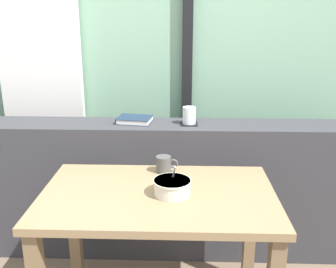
% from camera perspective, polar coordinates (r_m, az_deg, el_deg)
% --- Properties ---
extents(outdoor_backdrop, '(4.80, 0.08, 2.80)m').
position_cam_1_polar(outdoor_backdrop, '(2.75, -1.58, 15.52)').
color(outdoor_backdrop, '#84B293').
rests_on(outdoor_backdrop, ground).
extents(curtain_left_panel, '(0.56, 0.06, 2.50)m').
position_cam_1_polar(curtain_left_panel, '(2.82, -18.40, 11.67)').
color(curtain_left_panel, white).
rests_on(curtain_left_panel, ground).
extents(window_divider_post, '(0.07, 0.05, 2.60)m').
position_cam_1_polar(window_divider_post, '(2.68, 2.87, 13.32)').
color(window_divider_post, black).
rests_on(window_divider_post, ground).
extents(dark_console_ledge, '(2.80, 0.29, 0.85)m').
position_cam_1_polar(dark_console_ledge, '(2.47, -2.12, -8.03)').
color(dark_console_ledge, '#38383D').
rests_on(dark_console_ledge, ground).
extents(breakfast_table, '(1.07, 0.66, 0.71)m').
position_cam_1_polar(breakfast_table, '(1.84, -1.44, -11.86)').
color(breakfast_table, '#826849').
rests_on(breakfast_table, ground).
extents(coaster_square, '(0.10, 0.10, 0.00)m').
position_cam_1_polar(coaster_square, '(2.31, 3.10, 1.50)').
color(coaster_square, black).
rests_on(coaster_square, dark_console_ledge).
extents(juice_glass, '(0.08, 0.08, 0.10)m').
position_cam_1_polar(juice_glass, '(2.30, 3.12, 2.68)').
color(juice_glass, white).
rests_on(juice_glass, coaster_square).
extents(closed_book, '(0.22, 0.18, 0.03)m').
position_cam_1_polar(closed_book, '(2.36, -4.94, 2.11)').
color(closed_book, '#1E2D47').
rests_on(closed_book, dark_console_ledge).
extents(soup_bowl, '(0.17, 0.17, 0.15)m').
position_cam_1_polar(soup_bowl, '(1.76, 0.61, -7.81)').
color(soup_bowl, silver).
rests_on(soup_bowl, breakfast_table).
extents(ceramic_mug, '(0.11, 0.08, 0.08)m').
position_cam_1_polar(ceramic_mug, '(1.99, -0.59, -4.46)').
color(ceramic_mug, '#4C4C4C').
rests_on(ceramic_mug, breakfast_table).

